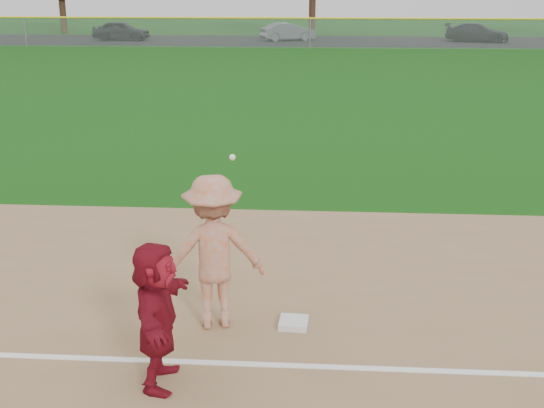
# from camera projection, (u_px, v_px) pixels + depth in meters

# --- Properties ---
(ground) EXTENTS (160.00, 160.00, 0.00)m
(ground) POSITION_uv_depth(u_px,v_px,m) (264.00, 334.00, 8.93)
(ground) COLOR #12490E
(ground) RESTS_ON ground
(foul_line) EXTENTS (60.00, 0.10, 0.01)m
(foul_line) POSITION_uv_depth(u_px,v_px,m) (259.00, 364.00, 8.17)
(foul_line) COLOR white
(foul_line) RESTS_ON infield_dirt
(parking_asphalt) EXTENTS (120.00, 10.00, 0.01)m
(parking_asphalt) POSITION_uv_depth(u_px,v_px,m) (311.00, 41.00, 52.54)
(parking_asphalt) COLOR black
(parking_asphalt) RESTS_ON ground
(first_base) EXTENTS (0.40, 0.40, 0.08)m
(first_base) POSITION_uv_depth(u_px,v_px,m) (294.00, 323.00, 9.08)
(first_base) COLOR silver
(first_base) RESTS_ON infield_dirt
(base_runner) EXTENTS (0.57, 1.62, 1.72)m
(base_runner) POSITION_uv_depth(u_px,v_px,m) (157.00, 315.00, 7.54)
(base_runner) COLOR maroon
(base_runner) RESTS_ON infield_dirt
(car_left) EXTENTS (4.41, 1.92, 1.48)m
(car_left) POSITION_uv_depth(u_px,v_px,m) (121.00, 31.00, 52.78)
(car_left) COLOR black
(car_left) RESTS_ON parking_asphalt
(car_mid) EXTENTS (4.39, 2.90, 1.37)m
(car_mid) POSITION_uv_depth(u_px,v_px,m) (288.00, 32.00, 52.41)
(car_mid) COLOR #575A5F
(car_mid) RESTS_ON parking_asphalt
(car_right) EXTENTS (5.06, 3.06, 1.37)m
(car_right) POSITION_uv_depth(u_px,v_px,m) (477.00, 33.00, 51.49)
(car_right) COLOR black
(car_right) RESTS_ON parking_asphalt
(first_base_play) EXTENTS (1.48, 1.06, 2.37)m
(first_base_play) POSITION_uv_depth(u_px,v_px,m) (214.00, 252.00, 8.83)
(first_base_play) COLOR #A3A3A6
(first_base_play) RESTS_ON infield_dirt
(outfield_fence) EXTENTS (110.00, 0.12, 110.00)m
(outfield_fence) POSITION_uv_depth(u_px,v_px,m) (310.00, 19.00, 46.24)
(outfield_fence) COLOR #999EA0
(outfield_fence) RESTS_ON ground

